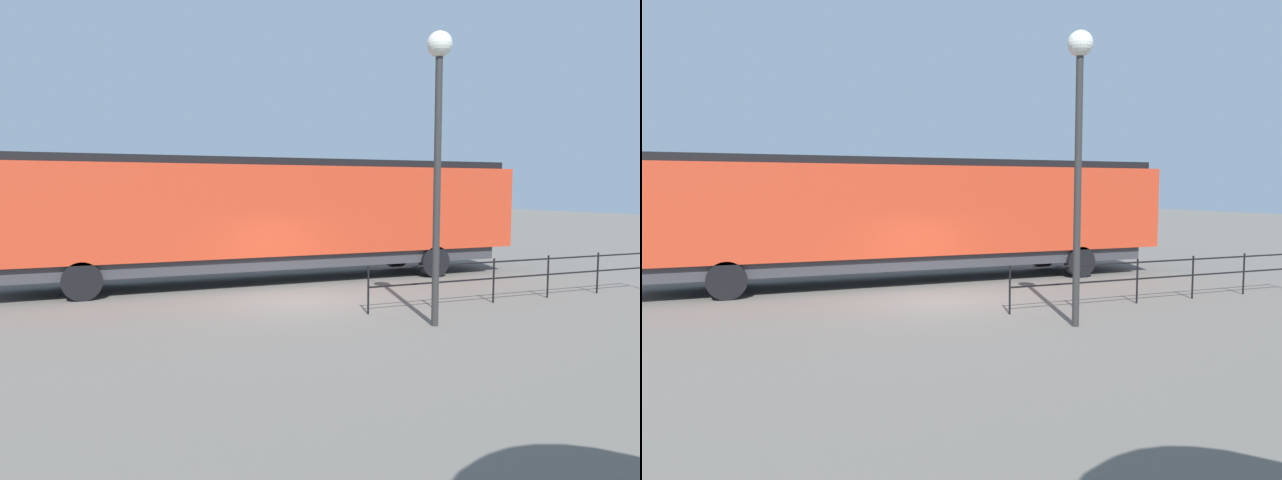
{
  "view_description": "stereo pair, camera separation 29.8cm",
  "coord_description": "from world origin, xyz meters",
  "views": [
    {
      "loc": [
        14.85,
        -5.46,
        3.08
      ],
      "look_at": [
        1.1,
        0.21,
        1.79
      ],
      "focal_mm": 32.27,
      "sensor_mm": 36.0,
      "label": 1
    },
    {
      "loc": [
        14.96,
        -5.18,
        3.08
      ],
      "look_at": [
        1.1,
        0.21,
        1.79
      ],
      "focal_mm": 32.27,
      "sensor_mm": 36.0,
      "label": 2
    }
  ],
  "objects": [
    {
      "name": "locomotive",
      "position": [
        -3.71,
        0.71,
        2.31
      ],
      "size": [
        3.01,
        18.11,
        4.11
      ],
      "color": "red",
      "rests_on": "ground_plane"
    },
    {
      "name": "ground_plane",
      "position": [
        0.0,
        0.0,
        0.0
      ],
      "size": [
        120.0,
        120.0,
        0.0
      ],
      "primitive_type": "plane",
      "color": "#666059"
    },
    {
      "name": "lamp_post",
      "position": [
        3.92,
        1.88,
        4.78
      ],
      "size": [
        0.57,
        0.57,
        6.56
      ],
      "color": "#2D2D2D",
      "rests_on": "ground_plane"
    },
    {
      "name": "platform_fence",
      "position": [
        2.25,
        5.85,
        0.79
      ],
      "size": [
        0.05,
        9.68,
        1.23
      ],
      "color": "black",
      "rests_on": "ground_plane"
    }
  ]
}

